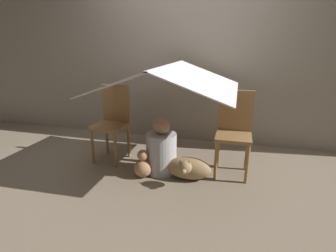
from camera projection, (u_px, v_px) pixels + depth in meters
name	position (u px, v px, depth m)	size (l,w,h in m)	color
ground_plane	(164.00, 174.00, 2.93)	(8.80, 8.80, 0.00)	gray
wall_back	(187.00, 54.00, 3.66)	(7.00, 0.05, 2.50)	gray
chair_left	(113.00, 120.00, 3.20)	(0.40, 0.40, 0.92)	olive
chair_right	(234.00, 129.00, 2.84)	(0.37, 0.37, 0.92)	olive
sheet_canopy	(168.00, 77.00, 2.79)	(1.45, 1.42, 0.27)	silver
person_front	(161.00, 150.00, 2.90)	(0.34, 0.34, 0.65)	#B2B2B7
dog	(188.00, 168.00, 2.77)	(0.49, 0.39, 0.31)	#9E7F56
plush_toy	(143.00, 166.00, 2.84)	(0.20, 0.20, 0.31)	tan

